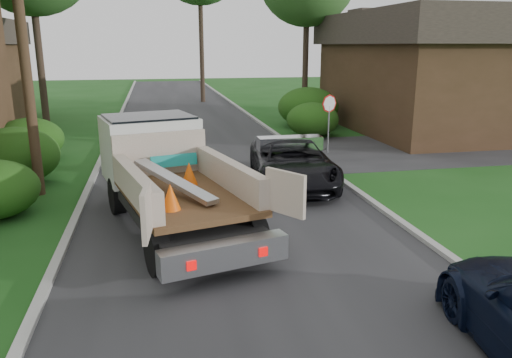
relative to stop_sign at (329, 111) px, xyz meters
The scene contains 14 objects.
ground 10.55m from the stop_sign, 120.02° to the right, with size 120.00×120.00×0.00m, color #194A15.
road 5.58m from the stop_sign, 169.11° to the left, with size 8.00×90.00×0.02m, color #28282B.
side_street 7.03m from the stop_sign, ahead, with size 16.00×7.00×0.02m, color #28282B.
curb_left 9.51m from the stop_sign, behind, with size 0.20×90.00×0.12m, color #9E9E99.
curb_right 2.27m from the stop_sign, 137.73° to the left, with size 0.20×90.00×0.12m, color #9E9E99.
stop_sign is the anchor object (origin of this frame).
utility_pole 11.91m from the stop_sign, 159.38° to the right, with size 2.42×1.25×10.00m.
house_right 9.37m from the stop_sign, 32.66° to the left, with size 9.72×12.96×6.20m.
hedge_left_b 11.99m from the stop_sign, 167.94° to the right, with size 2.86×2.86×1.87m, color #184910.
hedge_left_c 12.08m from the stop_sign, behind, with size 2.60×2.60×1.70m, color #184910.
hedge_right_a 4.15m from the stop_sign, 81.47° to the left, with size 2.60×2.60×1.70m, color #184910.
hedge_right_b 7.15m from the stop_sign, 79.48° to the left, with size 3.38×3.38×2.21m, color #184910.
flatbed_truck 9.88m from the stop_sign, 135.11° to the right, with size 4.36×7.25×2.57m.
black_pickup 5.35m from the stop_sign, 122.21° to the right, with size 2.48×5.39×1.50m, color black.
Camera 1 is at (-1.94, -10.73, 4.43)m, focal length 35.00 mm.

